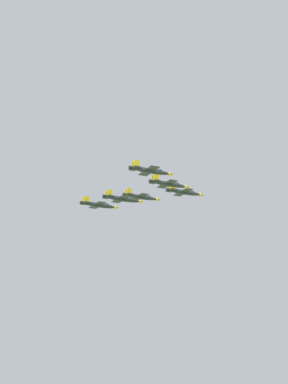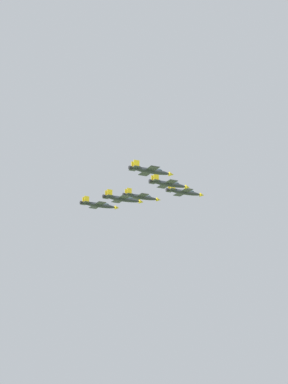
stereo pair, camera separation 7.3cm
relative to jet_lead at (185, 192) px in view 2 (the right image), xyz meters
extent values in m
ellipsoid|color=#2D3338|center=(-0.01, 0.02, -0.07)|extent=(8.12, 12.73, 1.75)
cone|color=gold|center=(3.66, -6.60, -0.07)|extent=(2.15, 2.25, 1.49)
ellipsoid|color=#334751|center=(1.44, -2.59, 0.58)|extent=(2.28, 2.67, 1.02)
cube|color=#2D3338|center=(-0.34, 0.62, -0.17)|extent=(10.00, 7.43, 0.17)
cube|color=gold|center=(3.48, 2.74, -0.12)|extent=(1.95, 2.77, 0.21)
cube|color=gold|center=(-4.16, -1.50, -0.12)|extent=(1.95, 2.77, 0.21)
cube|color=#2D3338|center=(-2.78, 5.02, -0.07)|extent=(5.11, 4.13, 0.17)
cube|color=gold|center=(-1.89, 5.20, 1.19)|extent=(1.15, 1.81, 2.52)
cube|color=gold|center=(-3.42, 4.35, 1.19)|extent=(1.15, 1.81, 2.52)
cylinder|color=black|center=(-3.50, 6.31, -0.07)|extent=(1.54, 1.44, 1.22)
ellipsoid|color=#2D3338|center=(3.16, 16.26, -0.71)|extent=(8.15, 12.49, 1.72)
cone|color=gold|center=(6.87, 9.78, -0.71)|extent=(2.13, 2.22, 1.46)
ellipsoid|color=#334751|center=(4.63, 13.70, -0.06)|extent=(2.26, 2.64, 1.00)
cube|color=#2D3338|center=(2.83, 16.84, -0.80)|extent=(9.83, 7.41, 0.17)
cube|color=gold|center=(6.57, 18.98, -0.76)|extent=(1.95, 2.73, 0.21)
cube|color=gold|center=(-0.91, 14.70, -0.76)|extent=(1.95, 2.73, 0.21)
cube|color=#2D3338|center=(0.37, 21.14, -0.71)|extent=(5.03, 4.11, 0.17)
cube|color=gold|center=(1.25, 21.34, 0.54)|extent=(1.15, 1.78, 2.49)
cube|color=gold|center=(-0.24, 20.48, 0.54)|extent=(1.15, 1.78, 2.49)
cylinder|color=black|center=(-0.35, 22.40, -0.71)|extent=(1.52, 1.43, 1.21)
ellipsoid|color=#2D3338|center=(-15.52, 5.77, -1.94)|extent=(8.24, 12.60, 1.74)
cone|color=gold|center=(-11.77, -0.76, -1.94)|extent=(2.15, 2.24, 1.48)
ellipsoid|color=#334751|center=(-14.04, 3.19, -1.29)|extent=(2.29, 2.66, 1.01)
cube|color=#2D3338|center=(-15.86, 6.36, -2.04)|extent=(9.92, 7.49, 0.17)
cube|color=gold|center=(-12.09, 8.53, -1.99)|extent=(1.97, 2.75, 0.21)
cube|color=gold|center=(-19.63, 4.20, -1.99)|extent=(1.97, 2.75, 0.21)
cube|color=#2D3338|center=(-18.35, 10.70, -1.94)|extent=(5.08, 4.15, 0.17)
cube|color=gold|center=(-17.46, 10.90, -0.68)|extent=(1.16, 1.79, 2.51)
cube|color=gold|center=(-18.97, 10.03, -0.68)|extent=(1.16, 1.79, 2.51)
cylinder|color=black|center=(-19.08, 11.98, -1.94)|extent=(1.54, 1.44, 1.22)
ellipsoid|color=#2D3338|center=(6.34, 32.49, -2.73)|extent=(8.46, 12.70, 1.76)
cone|color=gold|center=(10.21, 25.91, -2.73)|extent=(2.18, 2.28, 1.50)
ellipsoid|color=#334751|center=(7.87, 29.89, -2.07)|extent=(2.33, 2.69, 1.03)
cube|color=#2D3338|center=(5.99, 33.08, -2.82)|extent=(10.02, 7.66, 0.18)
cube|color=gold|center=(9.79, 35.31, -2.78)|extent=(2.02, 2.78, 0.21)
cube|color=gold|center=(2.20, 30.85, -2.78)|extent=(2.02, 2.78, 0.21)
cube|color=#2D3338|center=(3.43, 37.45, -2.73)|extent=(5.14, 4.23, 0.18)
cube|color=gold|center=(4.33, 37.66, -1.45)|extent=(1.19, 1.81, 2.54)
cube|color=gold|center=(2.81, 36.77, -1.45)|extent=(1.19, 1.81, 2.54)
cylinder|color=black|center=(2.67, 38.73, -2.73)|extent=(1.56, 1.47, 1.23)
ellipsoid|color=#2D3338|center=(-31.03, 11.53, -2.56)|extent=(7.98, 12.78, 1.75)
cone|color=gold|center=(-27.45, 4.86, -2.56)|extent=(2.13, 2.24, 1.48)
ellipsoid|color=#334751|center=(-29.62, 8.90, -1.90)|extent=(2.26, 2.67, 1.02)
cube|color=#2D3338|center=(-31.36, 12.12, -2.66)|extent=(10.01, 7.33, 0.17)
cube|color=gold|center=(-27.51, 14.19, -2.61)|extent=(1.92, 2.78, 0.21)
cube|color=gold|center=(-35.20, 10.05, -2.61)|extent=(1.92, 2.78, 0.21)
cube|color=#2D3338|center=(-33.74, 16.55, -2.56)|extent=(5.11, 4.09, 0.17)
cube|color=gold|center=(-32.84, 16.72, -1.30)|extent=(1.13, 1.82, 2.52)
cube|color=gold|center=(-34.38, 15.89, -1.30)|extent=(1.13, 1.82, 2.52)
cylinder|color=black|center=(-34.44, 17.85, -2.56)|extent=(1.54, 1.43, 1.22)
ellipsoid|color=#2D3338|center=(-12.35, 22.01, -6.14)|extent=(8.18, 12.41, 1.72)
cone|color=gold|center=(-8.62, 15.58, -6.14)|extent=(2.12, 2.22, 1.46)
ellipsoid|color=#334751|center=(-10.87, 19.47, -5.50)|extent=(2.26, 2.63, 1.00)
cube|color=#2D3338|center=(-12.68, 22.59, -6.24)|extent=(9.78, 7.42, 0.17)
cube|color=gold|center=(-8.97, 24.74, -6.19)|extent=(1.95, 2.71, 0.21)
cube|color=gold|center=(-16.39, 20.43, -6.19)|extent=(1.95, 2.71, 0.21)
cube|color=#2D3338|center=(-15.16, 26.86, -6.14)|extent=(5.01, 4.11, 0.17)
cube|color=gold|center=(-14.28, 27.06, -4.90)|extent=(1.15, 1.76, 2.48)
cube|color=gold|center=(-15.77, 26.20, -4.90)|extent=(1.15, 1.76, 2.48)
cylinder|color=black|center=(-15.88, 28.11, -6.14)|extent=(1.52, 1.43, 1.20)
camera|label=1|loc=(-216.56, 5.56, -68.75)|focal=57.43mm
camera|label=2|loc=(-216.56, 5.49, -68.75)|focal=57.43mm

